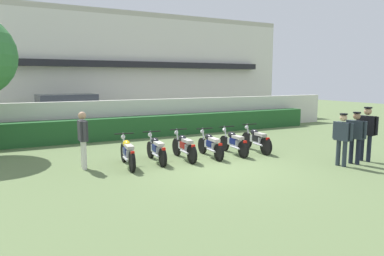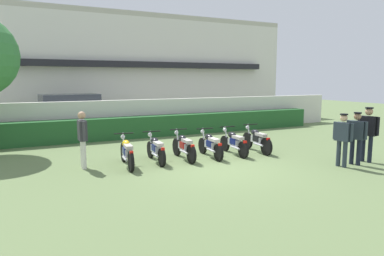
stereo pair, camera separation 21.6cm
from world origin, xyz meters
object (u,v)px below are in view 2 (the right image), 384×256
officer_0 (343,136)px  officer_1 (356,134)px  motorcycle_in_row_0 (127,152)px  inspector_person (82,135)px  motorcycle_in_row_2 (184,146)px  officer_2 (368,130)px  parked_car (73,113)px  motorcycle_in_row_4 (234,142)px  motorcycle_in_row_5 (257,140)px  motorcycle_in_row_1 (156,149)px  motorcycle_in_row_3 (210,144)px

officer_0 → officer_1: 0.58m
motorcycle_in_row_0 → inspector_person: size_ratio=1.13×
motorcycle_in_row_2 → officer_2: bearing=-116.9°
parked_car → motorcycle_in_row_2: parked_car is taller
motorcycle_in_row_4 → officer_0: size_ratio=1.15×
motorcycle_in_row_2 → inspector_person: size_ratio=1.11×
motorcycle_in_row_5 → motorcycle_in_row_2: bearing=93.5°
officer_0 → motorcycle_in_row_0: bearing=-34.5°
parked_car → inspector_person: 7.83m
motorcycle_in_row_1 → inspector_person: 2.28m
motorcycle_in_row_4 → officer_2: size_ratio=1.06×
motorcycle_in_row_0 → motorcycle_in_row_3: size_ratio=1.06×
parked_car → officer_0: size_ratio=2.89×
motorcycle_in_row_3 → officer_0: officer_0 is taller
motorcycle_in_row_3 → officer_0: 4.13m
parked_car → inspector_person: (-0.80, -7.79, 0.07)m
motorcycle_in_row_1 → motorcycle_in_row_3: bearing=-91.0°
parked_car → officer_2: size_ratio=2.65×
motorcycle_in_row_1 → inspector_person: bearing=88.4°
motorcycle_in_row_4 → inspector_person: size_ratio=1.10×
motorcycle_in_row_2 → officer_2: size_ratio=1.08×
parked_car → motorcycle_in_row_3: parked_car is taller
motorcycle_in_row_4 → motorcycle_in_row_5: bearing=-86.6°
officer_0 → inspector_person: bearing=-32.8°
motorcycle_in_row_4 → motorcycle_in_row_5: (0.99, 0.01, 0.01)m
inspector_person → officer_2: officer_2 is taller
motorcycle_in_row_1 → motorcycle_in_row_4: size_ratio=0.99×
motorcycle_in_row_5 → officer_1: bearing=-147.0°
inspector_person → officer_0: inspector_person is taller
motorcycle_in_row_2 → motorcycle_in_row_4: size_ratio=1.02×
officer_1 → inspector_person: bearing=-35.6°
parked_car → officer_2: 13.23m
motorcycle_in_row_5 → officer_0: officer_0 is taller
motorcycle_in_row_0 → motorcycle_in_row_5: size_ratio=1.01×
officer_0 → officer_1: (0.58, -0.01, 0.01)m
officer_2 → motorcycle_in_row_0: bearing=-33.1°
officer_0 → motorcycle_in_row_1: bearing=-40.2°
parked_car → motorcycle_in_row_1: size_ratio=2.53×
parked_car → motorcycle_in_row_3: bearing=-72.9°
motorcycle_in_row_1 → motorcycle_in_row_2: motorcycle_in_row_2 is taller
motorcycle_in_row_4 → officer_0: bearing=-142.7°
motorcycle_in_row_4 → officer_1: bearing=-135.7°
parked_car → officer_0: (6.21, -11.04, 0.01)m
motorcycle_in_row_1 → motorcycle_in_row_4: bearing=-89.2°
motorcycle_in_row_0 → officer_2: officer_2 is taller
motorcycle_in_row_2 → officer_0: bearing=-124.8°
inspector_person → motorcycle_in_row_4: bearing=-4.1°
parked_car → motorcycle_in_row_5: size_ratio=2.45×
motorcycle_in_row_1 → inspector_person: size_ratio=1.09×
parked_car → officer_1: size_ratio=2.85×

